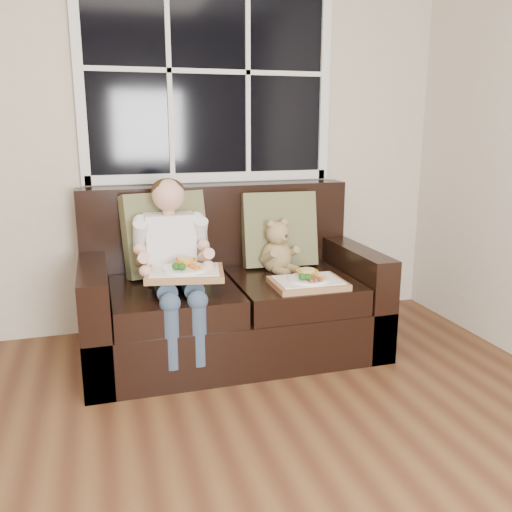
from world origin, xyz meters
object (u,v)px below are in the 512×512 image
object	(u,v)px
tray_left	(185,271)
teddy_bear	(277,250)
tray_right	(308,281)
loveseat	(229,298)
child	(173,251)

from	to	relation	value
tray_left	teddy_bear	bearing A→B (deg)	35.80
tray_right	tray_left	bearing A→B (deg)	175.70
loveseat	tray_right	world-z (taller)	loveseat
child	tray_right	world-z (taller)	child
teddy_bear	tray_left	xyz separation A→B (m)	(-0.61, -0.29, -0.01)
tray_left	tray_right	xyz separation A→B (m)	(0.68, -0.06, -0.10)
child	tray_left	xyz separation A→B (m)	(0.04, -0.15, -0.08)
loveseat	child	world-z (taller)	child
loveseat	teddy_bear	bearing A→B (deg)	2.79
child	tray_right	distance (m)	0.77
loveseat	child	bearing A→B (deg)	-160.56
loveseat	child	distance (m)	0.50
loveseat	tray_left	bearing A→B (deg)	-137.83
loveseat	tray_left	world-z (taller)	loveseat
loveseat	tray_right	xyz separation A→B (m)	(0.37, -0.33, 0.17)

